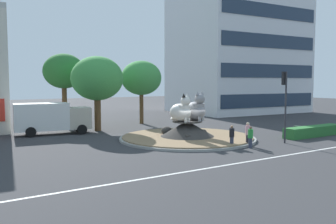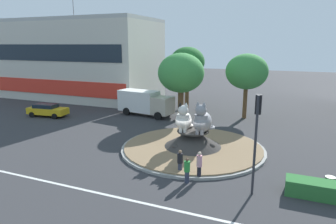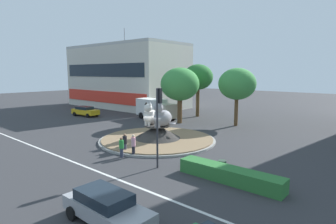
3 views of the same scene
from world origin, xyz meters
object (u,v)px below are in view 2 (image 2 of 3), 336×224
Objects in this scene: shophouse_block at (81,59)px; delivery_box_truck at (145,102)px; litter_bin at (330,184)px; third_tree_left at (247,72)px; cat_statue_white at (184,120)px; pedestrian_pink_shirt at (199,165)px; pedestrian_black_shirt at (180,161)px; cat_statue_grey at (202,121)px; parked_car_right at (47,110)px; broadleaf_tree_behind_island at (181,73)px; second_tree_near_tower at (187,62)px; pedestrian_green_shirt at (187,170)px.

shophouse_block is 3.42× the size of delivery_box_truck.
third_tree_left is at bearing 114.22° from litter_bin.
pedestrian_pink_shirt is (2.76, -4.80, -1.47)m from cat_statue_white.
pedestrian_black_shirt is 16.72m from delivery_box_truck.
cat_statue_grey is at bearing 74.98° from cat_statue_white.
pedestrian_pink_shirt is 0.38× the size of parked_car_right.
litter_bin is at bearing -169.95° from pedestrian_black_shirt.
parked_car_right is 5.29× the size of litter_bin.
parked_car_right is at bearing -118.65° from cat_statue_white.
pedestrian_black_shirt is 0.23× the size of delivery_box_truck.
broadleaf_tree_behind_island reaches higher than third_tree_left.
cat_statue_grey is 4.83m from pedestrian_black_shirt.
third_tree_left is at bearing 23.99° from delivery_box_truck.
pedestrian_pink_shirt reaches higher than parked_car_right.
pedestrian_pink_shirt is at bearing -170.22° from litter_bin.
cat_statue_white reaches higher than litter_bin.
parked_car_right is (-13.24, -11.10, -5.14)m from second_tree_near_tower.
shophouse_block is 17.45m from delivery_box_truck.
third_tree_left reaches higher than pedestrian_green_shirt.
cat_statue_grey is 0.32× the size of second_tree_near_tower.
broadleaf_tree_behind_island reaches higher than pedestrian_pink_shirt.
shophouse_block is 14.70× the size of pedestrian_black_shirt.
third_tree_left is (1.43, 12.32, 2.76)m from cat_statue_grey.
cat_statue_grey is 5.20m from pedestrian_pink_shirt.
shophouse_block reaches higher than cat_statue_white.
cat_statue_white is at bearing -20.27° from parked_car_right.
shophouse_block is 3.24× the size of broadleaf_tree_behind_island.
pedestrian_black_shirt is 8.75m from litter_bin.
broadleaf_tree_behind_island reaches higher than pedestrian_black_shirt.
second_tree_near_tower reaches higher than third_tree_left.
broadleaf_tree_behind_island is 19.30m from litter_bin.
broadleaf_tree_behind_island reaches higher than cat_statue_grey.
shophouse_block is at bearing 160.89° from delivery_box_truck.
pedestrian_pink_shirt is (7.80, -20.20, -4.98)m from second_tree_near_tower.
cat_statue_white is 1.54× the size of pedestrian_green_shirt.
second_tree_near_tower is 18.03m from parked_car_right.
cat_statue_white is at bearing 160.67° from litter_bin.
second_tree_near_tower is (-1.41, 6.18, 0.82)m from broadleaf_tree_behind_island.
cat_statue_grey is 1.56× the size of pedestrian_green_shirt.
pedestrian_green_shirt is at bearing -41.98° from shophouse_block.
cat_statue_white is at bearing -68.55° from broadleaf_tree_behind_island.
cat_statue_grey reaches higher than parked_car_right.
shophouse_block is at bearing 10.49° from pedestrian_pink_shirt.
third_tree_left is (26.08, -4.60, -0.70)m from shophouse_block.
second_tree_near_tower is 1.09× the size of third_tree_left.
pedestrian_green_shirt is 22.78m from parked_car_right.
cat_statue_white is 0.35× the size of delivery_box_truck.
litter_bin is at bearing -51.39° from second_tree_near_tower.
cat_statue_white is 6.23m from pedestrian_green_shirt.
cat_statue_white is at bearing -36.59° from shophouse_block.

